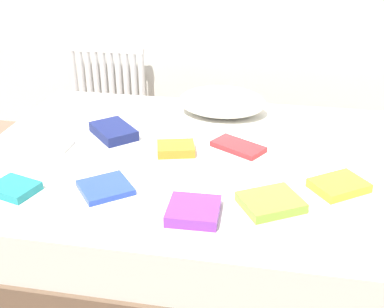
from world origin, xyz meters
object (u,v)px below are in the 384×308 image
at_px(textbook_red, 238,147).
at_px(textbook_yellow, 339,186).
at_px(radiator, 108,84).
at_px(textbook_navy, 114,131).
at_px(pillow, 222,102).
at_px(textbook_white, 48,145).
at_px(textbook_blue, 105,188).
at_px(bed, 190,202).
at_px(textbook_purple, 194,211).
at_px(textbook_orange, 176,149).
at_px(textbook_lime, 271,202).
at_px(textbook_teal, 14,188).

bearing_deg(textbook_red, textbook_yellow, -3.62).
bearing_deg(textbook_yellow, textbook_red, 110.03).
xyz_separation_m(radiator, textbook_navy, (0.41, -1.06, 0.13)).
distance_m(pillow, textbook_white, 0.94).
bearing_deg(textbook_blue, bed, 14.93).
relative_size(textbook_blue, textbook_purple, 1.02).
bearing_deg(bed, textbook_purple, -77.69).
distance_m(textbook_orange, textbook_yellow, 0.74).
distance_m(textbook_blue, textbook_white, 0.53).
bearing_deg(textbook_navy, textbook_white, -100.05).
bearing_deg(textbook_orange, radiator, 107.63).
height_order(textbook_blue, textbook_lime, textbook_lime).
xyz_separation_m(textbook_red, textbook_teal, (-0.84, -0.55, 0.00)).
distance_m(textbook_white, textbook_orange, 0.61).
bearing_deg(textbook_red, pillow, 138.12).
xyz_separation_m(textbook_navy, textbook_purple, (0.52, -0.62, -0.00)).
bearing_deg(pillow, textbook_teal, -126.07).
xyz_separation_m(textbook_yellow, textbook_teal, (-1.27, -0.26, -0.00)).
xyz_separation_m(pillow, textbook_blue, (-0.35, -0.89, -0.06)).
bearing_deg(textbook_lime, textbook_navy, 116.60).
bearing_deg(textbook_orange, textbook_navy, 144.63).
height_order(bed, textbook_blue, textbook_blue).
xyz_separation_m(textbook_blue, textbook_red, (0.49, 0.47, 0.00)).
height_order(textbook_orange, textbook_red, textbook_orange).
height_order(bed, radiator, radiator).
bearing_deg(radiator, textbook_orange, -57.51).
height_order(bed, textbook_yellow, textbook_yellow).
relative_size(bed, textbook_purple, 10.68).
distance_m(textbook_yellow, textbook_purple, 0.61).
height_order(radiator, textbook_blue, radiator).
bearing_deg(textbook_blue, textbook_purple, -55.17).
distance_m(pillow, textbook_lime, 0.94).
bearing_deg(textbook_red, textbook_white, -140.63).
xyz_separation_m(radiator, textbook_lime, (1.21, -1.57, 0.13)).
bearing_deg(textbook_red, textbook_lime, -39.66).
bearing_deg(textbook_blue, textbook_teal, 154.18).
xyz_separation_m(bed, textbook_white, (-0.68, -0.04, 0.26)).
distance_m(radiator, textbook_white, 1.25).
height_order(radiator, textbook_lime, radiator).
relative_size(bed, textbook_red, 8.19).
bearing_deg(textbook_blue, textbook_lime, -38.48).
bearing_deg(radiator, pillow, -37.00).
relative_size(radiator, textbook_lime, 2.54).
relative_size(textbook_red, textbook_navy, 1.00).
relative_size(bed, textbook_orange, 11.76).
bearing_deg(textbook_red, textbook_blue, -105.27).
height_order(textbook_red, textbook_teal, textbook_teal).
bearing_deg(pillow, textbook_yellow, -51.49).
relative_size(bed, textbook_lime, 9.26).
bearing_deg(textbook_red, bed, -123.75).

